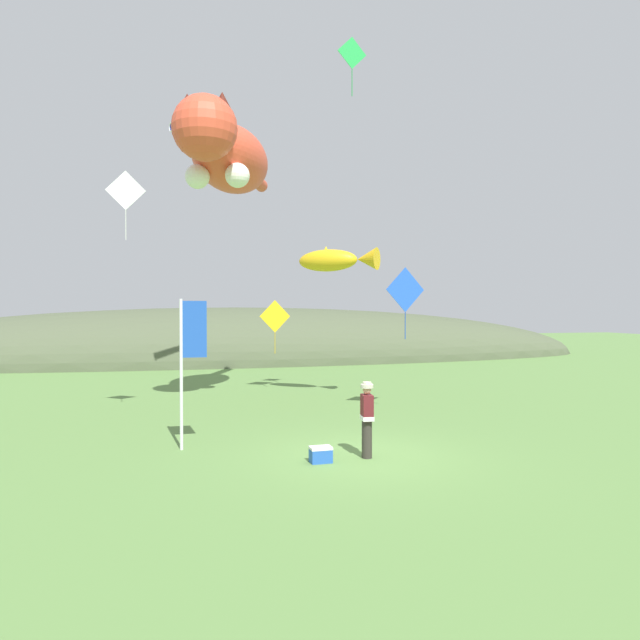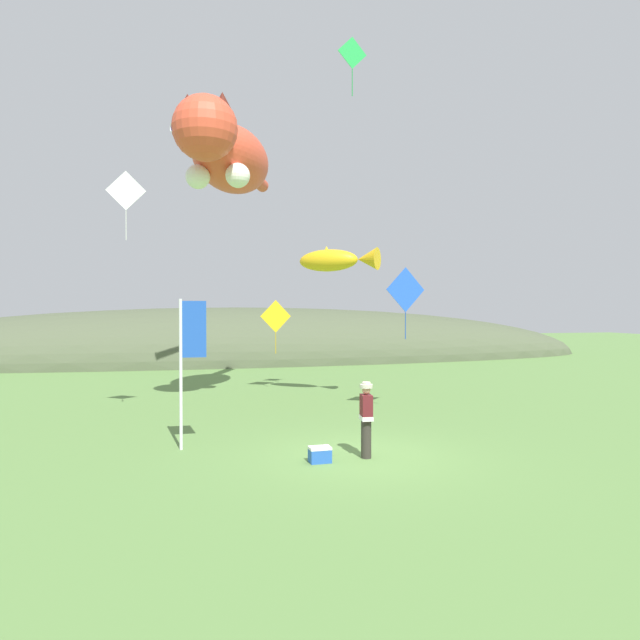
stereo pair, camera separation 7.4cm
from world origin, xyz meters
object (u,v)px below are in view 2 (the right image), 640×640
Objects in this scene: festival_attendant at (366,417)px; kite_spool at (326,449)px; kite_fish_windsock at (337,260)px; kite_diamond_blue at (406,290)px; festival_banner_pole at (188,351)px; kite_tube_streamer at (195,131)px; kite_giant_cat at (227,156)px; kite_diamond_white at (126,191)px; kite_diamond_gold at (276,317)px; picnic_cooler at (320,454)px; kite_diamond_green at (352,54)px.

festival_attendant is 7.14× the size of kite_spool.
kite_diamond_blue is (1.40, -3.37, -1.26)m from kite_fish_windsock.
festival_attendant is 0.74× the size of kite_diamond_blue.
kite_tube_streamer is (0.64, 11.25, 8.83)m from festival_banner_pole.
kite_giant_cat is 2.81× the size of kite_fish_windsock.
kite_diamond_white is (-1.69, 3.66, 4.58)m from festival_banner_pole.
kite_diamond_gold is at bearing 121.50° from kite_fish_windsock.
kite_fish_windsock is 4.16m from kite_diamond_gold.
kite_diamond_green is (2.60, 5.73, 11.77)m from picnic_cooler.
kite_diamond_gold is (1.05, 11.60, 2.98)m from picnic_cooler.
kite_diamond_blue is (5.60, -3.12, -4.89)m from kite_giant_cat.
kite_spool is 0.11× the size of kite_tube_streamer.
kite_fish_windsock reaches higher than festival_banner_pole.
kite_diamond_gold is (2.36, 3.26, -5.84)m from kite_giant_cat.
festival_attendant is 1.29m from kite_spool.
festival_banner_pole is 14.31m from kite_tube_streamer.
kite_diamond_blue reaches higher than kite_spool.
kite_spool is 4.15m from festival_banner_pole.
festival_attendant is at bearing -25.42° from festival_banner_pole.
kite_diamond_green reaches higher than picnic_cooler.
kite_diamond_blue is at bearing 24.17° from festival_banner_pole.
kite_diamond_green reaches higher than kite_giant_cat.
kite_diamond_gold is at bearing 84.80° from picnic_cooler.
kite_diamond_blue is at bearing -63.05° from kite_diamond_gold.
kite_diamond_white is at bearing -158.55° from kite_fish_windsock.
kite_spool is at bearing -108.07° from kite_fish_windsock.
kite_tube_streamer reaches higher than kite_giant_cat.
kite_diamond_white is at bearing 135.70° from festival_attendant.
festival_banner_pole is at bearing 144.95° from picnic_cooler.
kite_tube_streamer is (-2.22, 13.25, 11.09)m from picnic_cooler.
kite_diamond_gold is at bearing 67.81° from festival_banner_pole.
kite_diamond_green is (2.29, 5.09, 11.83)m from kite_spool.
festival_attendant is 6.79m from kite_diamond_blue.
kite_fish_windsock reaches higher than kite_spool.
festival_attendant is 0.78× the size of kite_diamond_gold.
kite_diamond_green is (1.54, -5.86, 8.79)m from kite_diamond_gold.
kite_diamond_blue is 1.22× the size of kite_diamond_green.
kite_diamond_green is (3.90, -2.60, 2.96)m from kite_giant_cat.
kite_diamond_green is (4.81, -7.52, 0.68)m from kite_tube_streamer.
kite_diamond_white reaches higher than picnic_cooler.
kite_diamond_green reaches higher than kite_diamond_white.
kite_giant_cat is 4.65m from kite_diamond_white.
festival_attendant is 0.91× the size of kite_diamond_green.
picnic_cooler is 0.21× the size of kite_diamond_blue.
kite_tube_streamer reaches higher than picnic_cooler.
kite_giant_cat is 3.90× the size of kite_tube_streamer.
kite_fish_windsock reaches higher than kite_diamond_blue.
kite_spool is 11.85m from kite_giant_cat.
kite_tube_streamer reaches higher than kite_fish_windsock.
kite_diamond_gold is at bearing 54.14° from kite_giant_cat.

